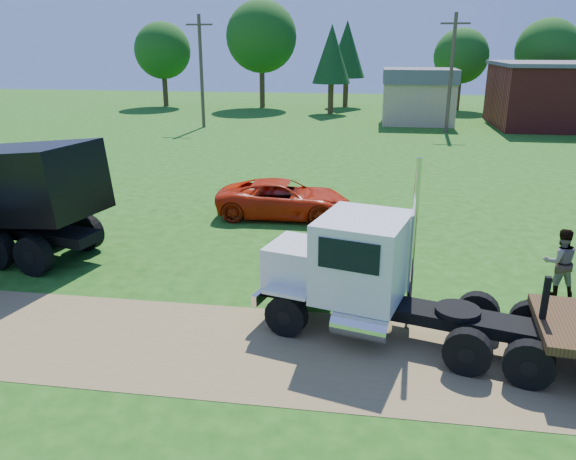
# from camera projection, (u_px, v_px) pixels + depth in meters

# --- Properties ---
(ground) EXTENTS (140.00, 140.00, 0.00)m
(ground) POSITION_uv_depth(u_px,v_px,m) (351.00, 357.00, 12.85)
(ground) COLOR #194A10
(ground) RESTS_ON ground
(dirt_track) EXTENTS (120.00, 4.20, 0.01)m
(dirt_track) POSITION_uv_depth(u_px,v_px,m) (351.00, 357.00, 12.85)
(dirt_track) COLOR olive
(dirt_track) RESTS_ON ground
(white_semi_tractor) EXTENTS (7.37, 4.03, 4.35)m
(white_semi_tractor) POSITION_uv_depth(u_px,v_px,m) (365.00, 275.00, 13.61)
(white_semi_tractor) COLOR black
(white_semi_tractor) RESTS_ON ground
(orange_pickup) EXTENTS (5.52, 2.65, 1.52)m
(orange_pickup) POSITION_uv_depth(u_px,v_px,m) (284.00, 199.00, 22.99)
(orange_pickup) COLOR red
(orange_pickup) RESTS_ON ground
(spectator_b) EXTENTS (1.01, 0.82, 1.95)m
(spectator_b) POSITION_uv_depth(u_px,v_px,m) (560.00, 262.00, 15.79)
(spectator_b) COLOR #999999
(spectator_b) RESTS_ON ground
(tan_shed) EXTENTS (6.20, 5.40, 4.70)m
(tan_shed) POSITION_uv_depth(u_px,v_px,m) (418.00, 96.00, 49.00)
(tan_shed) COLOR tan
(tan_shed) RESTS_ON ground
(utility_poles) EXTENTS (42.20, 0.28, 9.00)m
(utility_poles) POSITION_uv_depth(u_px,v_px,m) (451.00, 71.00, 43.30)
(utility_poles) COLOR #453327
(utility_poles) RESTS_ON ground
(tree_row) EXTENTS (56.88, 11.45, 11.19)m
(tree_row) POSITION_uv_depth(u_px,v_px,m) (378.00, 48.00, 57.43)
(tree_row) COLOR #3B2C18
(tree_row) RESTS_ON ground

